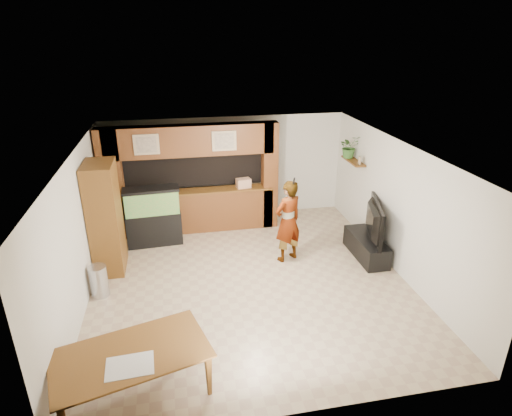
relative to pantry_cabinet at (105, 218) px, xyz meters
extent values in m
plane|color=tan|center=(2.70, -1.00, -1.12)|extent=(6.50, 6.50, 0.00)
plane|color=white|center=(2.70, -1.00, 1.48)|extent=(6.50, 6.50, 0.00)
plane|color=silver|center=(2.70, 2.25, 0.18)|extent=(6.00, 0.00, 6.00)
plane|color=silver|center=(-0.30, -1.00, 0.18)|extent=(0.00, 6.50, 6.50)
plane|color=silver|center=(5.70, -1.00, 0.18)|extent=(0.00, 6.50, 6.50)
cube|color=brown|center=(1.80, 1.45, -0.62)|extent=(3.80, 0.35, 1.00)
cube|color=brown|center=(1.80, 1.45, -0.10)|extent=(3.80, 0.43, 0.04)
cube|color=brown|center=(1.80, 1.45, 1.13)|extent=(3.80, 0.35, 0.70)
cube|color=brown|center=(0.00, 1.45, 0.18)|extent=(0.50, 0.35, 2.60)
cube|color=brown|center=(3.65, 1.45, 0.18)|extent=(0.35, 0.35, 2.60)
cube|color=black|center=(1.80, 2.00, 0.33)|extent=(4.20, 0.45, 0.85)
cube|color=tan|center=(0.85, 1.26, 1.13)|extent=(0.55, 0.03, 0.45)
cube|color=tan|center=(0.85, 1.24, 1.13)|extent=(0.43, 0.01, 0.35)
cube|color=tan|center=(2.55, 1.26, 1.13)|extent=(0.55, 0.03, 0.45)
cube|color=tan|center=(2.55, 1.24, 1.13)|extent=(0.43, 0.01, 0.35)
cylinder|color=black|center=(-0.27, 0.00, 0.78)|extent=(0.04, 0.25, 0.25)
cylinder|color=white|center=(-0.24, 0.00, 0.78)|extent=(0.01, 0.21, 0.21)
cube|color=brown|center=(5.55, 0.95, 0.58)|extent=(0.25, 0.90, 0.04)
cube|color=brown|center=(0.00, 0.00, 0.00)|extent=(0.56, 0.92, 2.25)
cylinder|color=#B2B2B7|center=(-0.10, -0.98, -0.82)|extent=(0.33, 0.33, 0.60)
cube|color=black|center=(0.86, 0.95, -0.74)|extent=(1.22, 0.46, 0.76)
cube|color=#388E51|center=(0.86, 0.95, -0.10)|extent=(1.17, 0.43, 0.53)
cube|color=black|center=(0.86, 0.95, 0.19)|extent=(1.22, 0.46, 0.06)
cube|color=black|center=(5.35, -0.55, -0.90)|extent=(0.50, 1.37, 0.46)
imported|color=black|center=(5.35, -0.55, -0.27)|extent=(0.58, 1.39, 0.80)
cube|color=tan|center=(5.55, 0.63, 0.69)|extent=(0.05, 0.14, 0.18)
imported|color=#336227|center=(5.52, 1.17, 0.87)|extent=(0.55, 0.49, 0.54)
imported|color=#9B7955|center=(3.64, -0.34, -0.24)|extent=(0.77, 0.66, 1.77)
cylinder|color=black|center=(3.69, -0.50, 0.70)|extent=(0.04, 0.10, 0.16)
imported|color=brown|center=(0.70, -3.55, -0.78)|extent=(2.20, 1.60, 0.69)
cube|color=silver|center=(0.70, -3.75, -0.43)|extent=(0.61, 0.46, 0.01)
cube|color=tan|center=(3.01, 1.45, 0.03)|extent=(0.36, 0.27, 0.22)
camera|label=1|loc=(1.44, -8.11, 3.44)|focal=30.00mm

